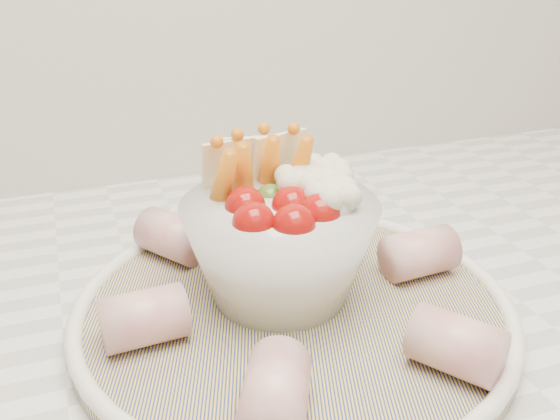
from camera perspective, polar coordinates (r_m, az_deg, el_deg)
name	(u,v)px	position (r m, az deg, el deg)	size (l,w,h in m)	color
serving_platter	(293,309)	(0.47, 1.24, -9.04)	(0.40, 0.40, 0.02)	navy
veggie_bowl	(282,238)	(0.45, 0.19, -2.61)	(0.14, 0.14, 0.12)	silver
cured_meat_rolls	(294,283)	(0.45, 1.27, -6.65)	(0.27, 0.27, 0.04)	#BF575F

